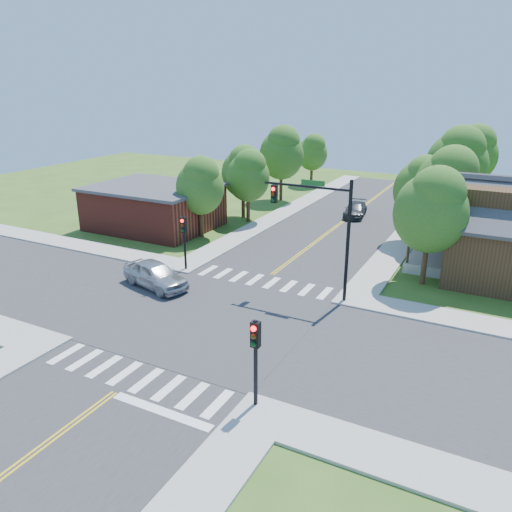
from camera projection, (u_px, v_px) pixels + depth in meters
The scene contains 25 objects.
ground at pixel (212, 320), 26.92m from camera, with size 100.00×100.00×0.00m, color #36571B.
road_ns at pixel (212, 320), 26.91m from camera, with size 10.00×90.00×0.04m, color #2D2D30.
road_ew at pixel (212, 320), 26.91m from camera, with size 90.00×10.00×0.04m, color #2D2D30.
intersection_patch at pixel (212, 320), 26.92m from camera, with size 10.20×10.20×0.06m, color #2D2D30.
sidewalk_nw at pixel (159, 217), 47.02m from camera, with size 40.00×40.00×0.14m.
crosswalk_north at pixel (263, 281), 32.09m from camera, with size 8.85×2.00×0.01m.
crosswalk_south at pixel (135, 377), 21.72m from camera, with size 8.85×2.00×0.01m.
centerline at pixel (212, 320), 26.90m from camera, with size 0.30×90.00×0.01m.
stop_bar at pixel (162, 412), 19.47m from camera, with size 4.60×0.45×0.09m, color white.
signal_mast_ne at pixel (320, 218), 28.29m from camera, with size 5.30×0.42×7.20m.
signal_pole_se at pixel (255, 348), 18.89m from camera, with size 0.34×0.42×3.80m.
signal_pole_nw at pixel (184, 233), 33.14m from camera, with size 0.34×0.42×3.80m.
building_nw at pixel (154, 206), 43.53m from camera, with size 10.40×8.40×3.73m.
tree_e_a at pixel (432, 208), 30.08m from camera, with size 4.47×4.25×7.60m.
tree_e_b at pixel (448, 183), 35.87m from camera, with size 4.73×4.49×8.04m.
tree_e_c at pixel (458, 161), 42.46m from camera, with size 5.20×4.94×8.84m.
tree_e_d at pixel (474, 152), 50.28m from camera, with size 4.88×4.63×8.29m.
tree_w_a at pixel (200, 184), 39.93m from camera, with size 3.95×3.75×6.72m.
tree_w_b at pixel (243, 170), 45.78m from camera, with size 4.03×3.83×6.85m.
tree_w_c at pixel (282, 151), 52.28m from camera, with size 4.71×4.48×8.02m.
tree_w_d at pixel (313, 151), 60.77m from camera, with size 3.70×3.52×6.30m.
tree_house at pixel (422, 186), 38.12m from camera, with size 4.14×3.94×7.05m.
tree_bldg at pixel (249, 174), 44.39m from camera, with size 3.93×3.73×6.68m.
car_silver at pixel (155, 275), 30.98m from camera, with size 5.18×3.14×1.65m, color #B6B8BE.
car_dgrey at pixel (355, 210), 47.32m from camera, with size 2.46×4.72×1.31m, color #34363A.
Camera 1 is at (13.32, -20.40, 12.21)m, focal length 35.00 mm.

